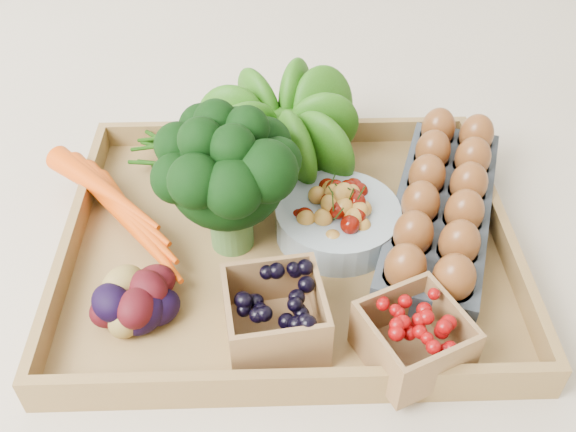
{
  "coord_description": "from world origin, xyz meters",
  "views": [
    {
      "loc": [
        -0.02,
        -0.58,
        0.59
      ],
      "look_at": [
        0.0,
        0.0,
        0.06
      ],
      "focal_mm": 40.0,
      "sensor_mm": 36.0,
      "label": 1
    }
  ],
  "objects_px": {
    "tray": "(288,246)",
    "egg_carton": "(441,213)",
    "broccoli": "(230,201)",
    "cherry_bowl": "(337,221)"
  },
  "relations": [
    {
      "from": "tray",
      "to": "egg_carton",
      "type": "relative_size",
      "value": 1.63
    },
    {
      "from": "tray",
      "to": "broccoli",
      "type": "distance_m",
      "value": 0.1
    },
    {
      "from": "tray",
      "to": "egg_carton",
      "type": "bearing_deg",
      "value": 7.68
    },
    {
      "from": "broccoli",
      "to": "egg_carton",
      "type": "xyz_separation_m",
      "value": [
        0.27,
        0.02,
        -0.05
      ]
    },
    {
      "from": "egg_carton",
      "to": "tray",
      "type": "bearing_deg",
      "value": -153.45
    },
    {
      "from": "tray",
      "to": "egg_carton",
      "type": "xyz_separation_m",
      "value": [
        0.2,
        0.03,
        0.03
      ]
    },
    {
      "from": "tray",
      "to": "broccoli",
      "type": "relative_size",
      "value": 3.08
    },
    {
      "from": "cherry_bowl",
      "to": "egg_carton",
      "type": "xyz_separation_m",
      "value": [
        0.13,
        0.01,
        -0.0
      ]
    },
    {
      "from": "broccoli",
      "to": "egg_carton",
      "type": "bearing_deg",
      "value": 5.27
    },
    {
      "from": "cherry_bowl",
      "to": "egg_carton",
      "type": "bearing_deg",
      "value": 4.79
    }
  ]
}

